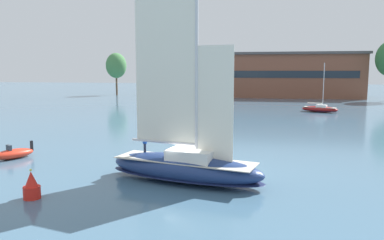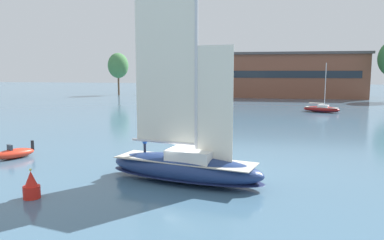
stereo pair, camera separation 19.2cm
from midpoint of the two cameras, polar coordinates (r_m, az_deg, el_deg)
name	(u,v)px [view 2 (the right image)]	position (r m, az deg, el deg)	size (l,w,h in m)	color
ground_plane	(184,181)	(27.58, -0.99, -9.33)	(400.00, 400.00, 0.00)	#42667F
waterfront_building	(286,75)	(115.61, 14.12, 6.68)	(45.42, 13.81, 13.17)	brown
tree_shore_left	(118,66)	(124.06, -11.15, 8.13)	(6.57, 6.57, 13.53)	brown
sailboat_main	(184,165)	(27.23, -0.95, -6.81)	(12.34, 5.96, 16.33)	navy
sailboat_moored_near_marina	(321,109)	(76.20, 19.19, 1.61)	(7.05, 4.35, 9.41)	maroon
sailboat_moored_mid_channel	(197,100)	(92.74, 0.83, 3.09)	(2.94, 6.36, 8.46)	#194C47
motor_tender	(14,153)	(38.08, -25.31, -4.62)	(3.10, 3.90, 1.41)	red
channel_buoy	(31,186)	(25.95, -23.08, -9.30)	(1.06, 1.06, 1.92)	red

